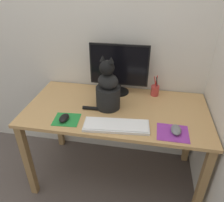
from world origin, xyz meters
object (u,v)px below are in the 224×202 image
(monitor, at_px, (119,68))
(computer_mouse_left, at_px, (64,118))
(cat, at_px, (108,89))
(computer_mouse_right, at_px, (176,130))
(pen_cup, at_px, (155,90))
(keyboard, at_px, (116,125))

(monitor, xyz_separation_m, computer_mouse_left, (-0.30, -0.46, -0.20))
(monitor, height_order, cat, monitor)
(computer_mouse_right, height_order, pen_cup, pen_cup)
(computer_mouse_left, relative_size, cat, 0.25)
(computer_mouse_left, relative_size, computer_mouse_right, 0.96)
(monitor, xyz_separation_m, keyboard, (0.06, -0.47, -0.21))
(monitor, distance_m, cat, 0.26)
(monitor, bearing_deg, cat, -99.86)
(keyboard, bearing_deg, cat, 108.58)
(cat, bearing_deg, computer_mouse_right, -5.62)
(keyboard, height_order, cat, cat)
(cat, height_order, pen_cup, cat)
(keyboard, relative_size, pen_cup, 2.54)
(monitor, xyz_separation_m, pen_cup, (0.30, 0.00, -0.17))
(cat, relative_size, pen_cup, 2.32)
(keyboard, bearing_deg, pen_cup, 57.91)
(computer_mouse_right, distance_m, cat, 0.54)
(computer_mouse_left, xyz_separation_m, pen_cup, (0.60, 0.47, 0.03))
(keyboard, relative_size, computer_mouse_left, 4.36)
(computer_mouse_left, xyz_separation_m, cat, (0.26, 0.22, 0.13))
(keyboard, height_order, computer_mouse_left, computer_mouse_left)
(computer_mouse_right, bearing_deg, monitor, 133.55)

